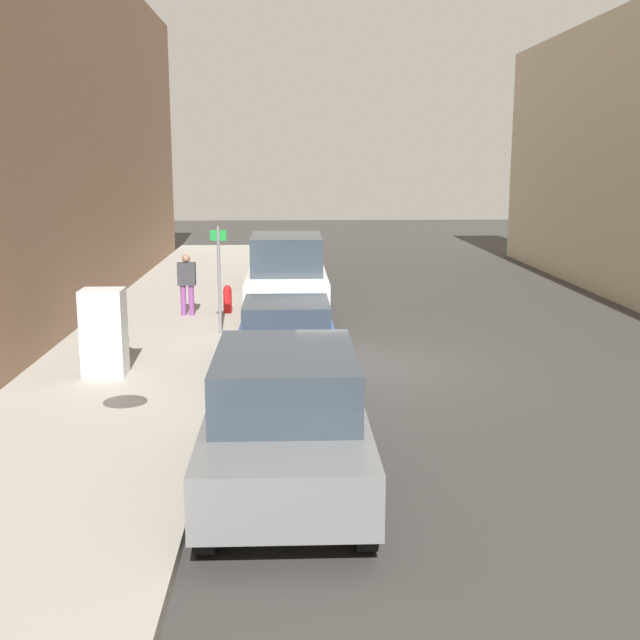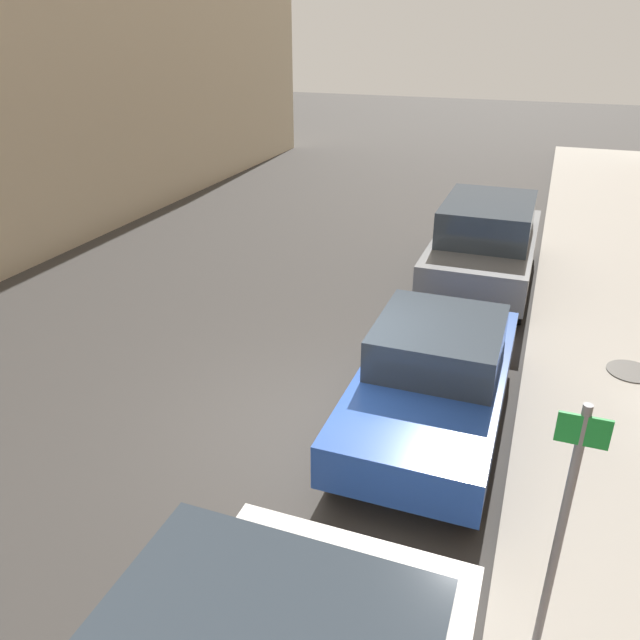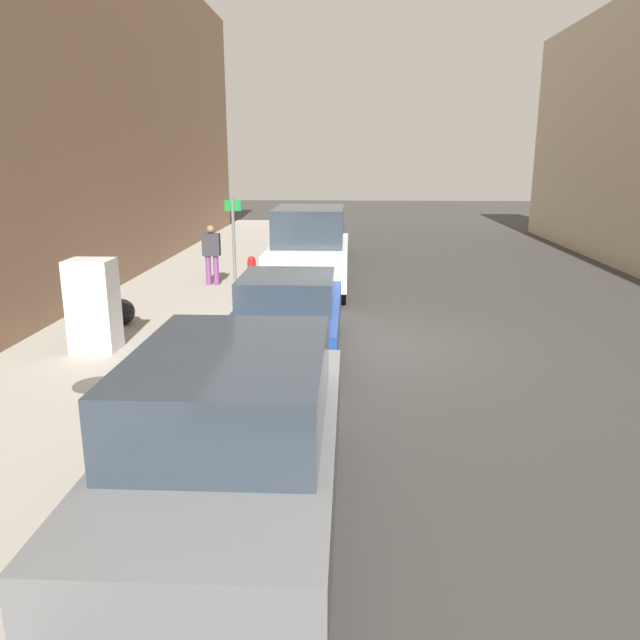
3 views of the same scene
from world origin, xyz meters
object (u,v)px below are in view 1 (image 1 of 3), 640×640
Objects in this scene: fire_hydrant at (228,299)px; parked_van_white at (287,277)px; parked_suv_gray at (286,418)px; street_sign_post at (219,274)px; pedestrian_walking_far at (187,281)px; discarded_refrigerator at (104,332)px; trash_bag at (116,341)px; parked_hatchback_blue at (287,337)px; parked_sedan_dark at (287,264)px.

parked_van_white reaches higher than fire_hydrant.
street_sign_post is at bearing 100.16° from parked_suv_gray.
pedestrian_walking_far is at bearing -169.50° from parked_van_white.
discarded_refrigerator is 4.02m from street_sign_post.
trash_bag is at bearing -127.34° from parked_van_white.
fire_hydrant is (1.78, 6.04, -0.42)m from discarded_refrigerator.
pedestrian_walking_far is at bearing 82.19° from discarded_refrigerator.
parked_van_white is at bearing 52.66° from trash_bag.
street_sign_post reaches higher than discarded_refrigerator.
street_sign_post reaches higher than parked_hatchback_blue.
parked_sedan_dark is (-0.00, 11.10, -0.03)m from parked_hatchback_blue.
parked_sedan_dark is at bearing 79.28° from street_sign_post.
discarded_refrigerator reaches higher than parked_sedan_dark.
fire_hydrant is at bearing -173.26° from parked_van_white.
discarded_refrigerator is 7.05m from parked_van_white.
street_sign_post is 0.58× the size of parked_hatchback_blue.
street_sign_post reaches higher than parked_sedan_dark.
street_sign_post is 1.56× the size of pedestrian_walking_far.
street_sign_post is at bearing 63.12° from discarded_refrigerator.
street_sign_post is 2.92m from trash_bag.
trash_bag is 10.46m from parked_sedan_dark.
street_sign_post is 2.69m from fire_hydrant.
fire_hydrant is 0.16× the size of parked_sedan_dark.
pedestrian_walking_far is (0.95, 4.08, 0.62)m from trash_bag.
discarded_refrigerator reaches higher than pedestrian_walking_far.
parked_hatchback_blue is (0.00, 5.34, -0.15)m from parked_suv_gray.
fire_hydrant is 5.71m from parked_sedan_dark.
discarded_refrigerator is at bearing -84.63° from trash_bag.
parked_suv_gray reaches higher than trash_bag.
pedestrian_walking_far is 2.56m from parked_van_white.
parked_sedan_dark is at bearing -1.23° from pedestrian_walking_far.
parked_sedan_dark reaches higher than fire_hydrant.
parked_sedan_dark is (1.51, 7.99, -0.80)m from street_sign_post.
discarded_refrigerator reaches higher than parked_hatchback_blue.
street_sign_post is 8.60m from parked_suv_gray.
discarded_refrigerator is at bearing -106.01° from parked_sedan_dark.
fire_hydrant is at bearing -105.55° from parked_sedan_dark.
street_sign_post is at bearing -89.62° from fire_hydrant.
discarded_refrigerator is 0.66× the size of street_sign_post.
street_sign_post is 0.51× the size of parked_van_white.
parked_suv_gray is at bearing -144.35° from pedestrian_walking_far.
pedestrian_walking_far is 0.33× the size of parked_van_white.
fire_hydrant is 0.46× the size of pedestrian_walking_far.
parked_suv_gray reaches higher than fire_hydrant.
trash_bag is at bearing -136.30° from street_sign_post.
street_sign_post is at bearing -133.15° from pedestrian_walking_far.
parked_van_white is (1.51, 2.68, -0.46)m from street_sign_post.
parked_sedan_dark is at bearing 74.45° from fire_hydrant.
parked_van_white is at bearing 61.99° from discarded_refrigerator.
parked_hatchback_blue reaches higher than parked_sedan_dark.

